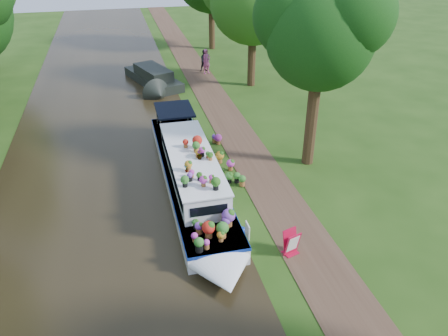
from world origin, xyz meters
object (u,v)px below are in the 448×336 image
second_boat (154,78)px  pedestrian_dark (205,61)px  pedestrian_pink (207,61)px  plant_boat (192,176)px  sandwich_board (291,244)px

second_boat → pedestrian_dark: pedestrian_dark is taller
second_boat → pedestrian_pink: (4.34, 1.78, 0.44)m
second_boat → pedestrian_pink: size_ratio=3.84×
plant_boat → sandwich_board: bearing=-61.2°
second_boat → sandwich_board: bearing=-101.4°
sandwich_board → pedestrian_dark: bearing=68.4°
second_boat → sandwich_board: second_boat is taller
plant_boat → pedestrian_dark: bearing=76.6°
sandwich_board → pedestrian_dark: size_ratio=0.56×
plant_boat → second_boat: plant_boat is taller
pedestrian_pink → sandwich_board: bearing=-118.8°
pedestrian_pink → pedestrian_dark: pedestrian_pink is taller
second_boat → pedestrian_dark: 4.97m
sandwich_board → pedestrian_dark: pedestrian_dark is taller
second_boat → sandwich_board: 20.15m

